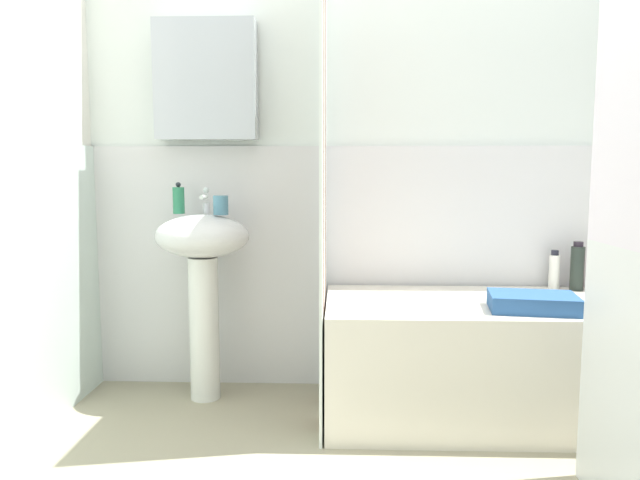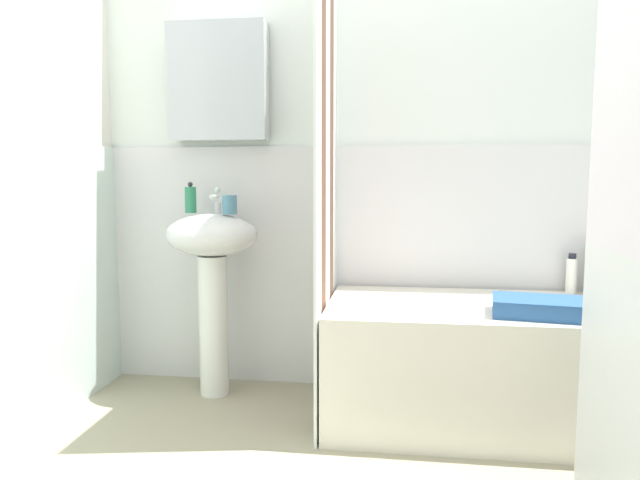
# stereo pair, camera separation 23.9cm
# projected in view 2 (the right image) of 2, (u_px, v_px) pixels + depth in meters

# --- Properties ---
(wall_back_tiled) EXTENTS (3.60, 0.18, 2.40)m
(wall_back_tiled) POSITION_uv_depth(u_px,v_px,m) (404.00, 158.00, 2.84)
(wall_back_tiled) COLOR silver
(wall_back_tiled) RESTS_ON ground_plane
(sink) EXTENTS (0.44, 0.34, 0.88)m
(sink) POSITION_uv_depth(u_px,v_px,m) (212.00, 263.00, 2.78)
(sink) COLOR white
(sink) RESTS_ON ground_plane
(faucet) EXTENTS (0.03, 0.12, 0.12)m
(faucet) POSITION_uv_depth(u_px,v_px,m) (216.00, 200.00, 2.83)
(faucet) COLOR silver
(faucet) RESTS_ON sink
(soap_dispenser) EXTENTS (0.05, 0.05, 0.15)m
(soap_dispenser) POSITION_uv_depth(u_px,v_px,m) (191.00, 199.00, 2.83)
(soap_dispenser) COLOR #297852
(soap_dispenser) RESTS_ON sink
(toothbrush_cup) EXTENTS (0.07, 0.07, 0.09)m
(toothbrush_cup) POSITION_uv_depth(u_px,v_px,m) (230.00, 205.00, 2.74)
(toothbrush_cup) COLOR teal
(toothbrush_cup) RESTS_ON sink
(bathtub) EXTENTS (1.40, 0.70, 0.52)m
(bathtub) POSITION_uv_depth(u_px,v_px,m) (493.00, 364.00, 2.50)
(bathtub) COLOR white
(bathtub) RESTS_ON ground_plane
(shower_curtain) EXTENTS (0.01, 0.70, 2.00)m
(shower_curtain) POSITION_uv_depth(u_px,v_px,m) (327.00, 189.00, 2.51)
(shower_curtain) COLOR white
(shower_curtain) RESTS_ON ground_plane
(body_wash_bottle) EXTENTS (0.05, 0.05, 0.20)m
(body_wash_bottle) POSITION_uv_depth(u_px,v_px,m) (621.00, 274.00, 2.66)
(body_wash_bottle) COLOR #C2476F
(body_wash_bottle) RESTS_ON bathtub
(shampoo_bottle) EXTENTS (0.06, 0.06, 0.23)m
(shampoo_bottle) POSITION_uv_depth(u_px,v_px,m) (596.00, 272.00, 2.65)
(shampoo_bottle) COLOR #26302A
(shampoo_bottle) RESTS_ON bathtub
(conditioner_bottle) EXTENTS (0.05, 0.05, 0.19)m
(conditioner_bottle) POSITION_uv_depth(u_px,v_px,m) (571.00, 275.00, 2.70)
(conditioner_bottle) COLOR white
(conditioner_bottle) RESTS_ON bathtub
(towel_folded) EXTENTS (0.37, 0.28, 0.07)m
(towel_folded) POSITION_uv_depth(u_px,v_px,m) (538.00, 307.00, 2.28)
(towel_folded) COLOR #2A5289
(towel_folded) RESTS_ON bathtub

